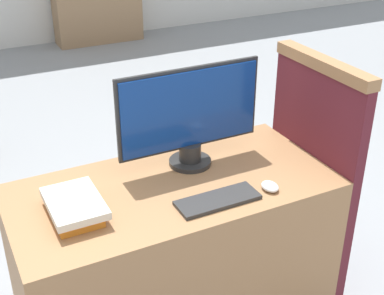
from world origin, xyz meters
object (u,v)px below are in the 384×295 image
at_px(monitor, 190,116).
at_px(keyboard, 218,200).
at_px(mouse, 270,186).
at_px(book_stack, 74,206).

bearing_deg(monitor, keyboard, -96.94).
bearing_deg(keyboard, monitor, 83.06).
distance_m(monitor, mouse, 0.44).
xyz_separation_m(mouse, book_stack, (-0.74, 0.18, 0.02)).
height_order(monitor, keyboard, monitor).
relative_size(monitor, keyboard, 1.94).
relative_size(keyboard, book_stack, 1.13).
bearing_deg(mouse, keyboard, 175.65).
bearing_deg(book_stack, mouse, -13.87).
xyz_separation_m(monitor, book_stack, (-0.55, -0.15, -0.19)).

